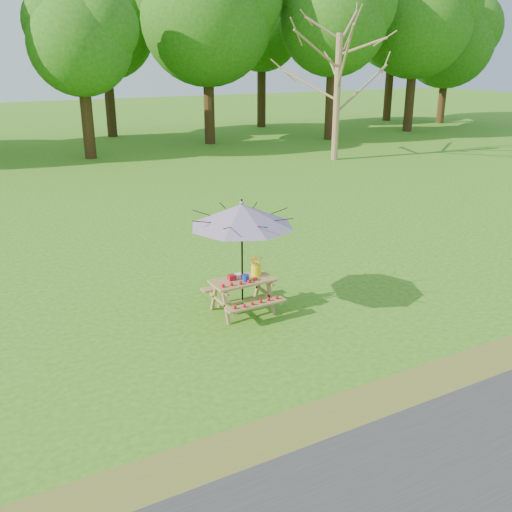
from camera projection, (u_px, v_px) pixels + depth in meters
ground at (458, 284)px, 12.48m from camera, size 120.00×120.00×0.00m
picnic_table at (243, 296)px, 11.03m from camera, size 1.20×1.32×0.67m
patio_umbrella at (242, 215)px, 10.49m from camera, size 2.00×2.00×2.25m
produce_bins at (239, 277)px, 10.89m from camera, size 0.34×0.38×0.13m
tomatoes_row at (240, 282)px, 10.69m from camera, size 0.77×0.13×0.07m
flower_bucket at (256, 264)px, 11.08m from camera, size 0.31×0.28×0.43m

